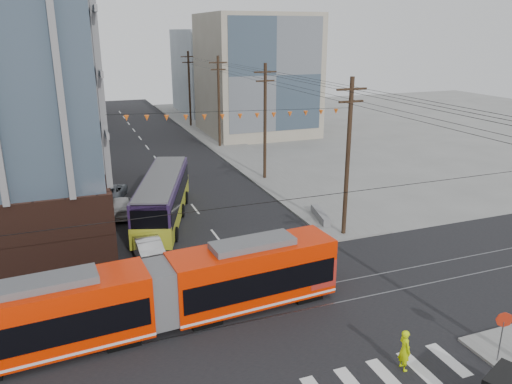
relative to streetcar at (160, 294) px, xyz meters
The scene contains 13 objects.
ground 7.23m from the streetcar, 35.67° to the right, with size 160.00×160.00×0.00m, color slate.
bg_bldg_ne_near 49.37m from the streetcar, 63.71° to the left, with size 14.00×14.00×16.00m, color gray.
bg_bldg_nw_far 68.91m from the streetcar, 96.97° to the left, with size 16.00×18.00×20.00m, color gray.
bg_bldg_ne_far 68.36m from the streetcar, 69.66° to the left, with size 16.00×16.00×14.00m, color #8C99A5.
utility_pole_far 53.95m from the streetcar, 74.70° to the left, with size 0.30×0.30×11.00m, color black.
streetcar is the anchor object (origin of this frame).
city_bus 14.71m from the streetcar, 78.65° to the left, with size 2.73×12.59×3.57m, color #2B1B42, non-canonical shape.
parked_car_silver 8.51m from the streetcar, 85.91° to the left, with size 1.54×4.41×1.45m, color silver.
parked_car_white 16.81m from the streetcar, 89.89° to the left, with size 1.94×4.78×1.39m, color silver.
parked_car_grey 21.09m from the streetcar, 90.84° to the left, with size 2.11×4.57×1.27m, color #515761.
pedestrian 11.38m from the streetcar, 37.17° to the right, with size 0.69×0.45×1.88m, color #CBED05.
stop_sign 15.37m from the streetcar, 31.45° to the right, with size 0.72×0.72×2.37m, color red, non-canonical shape.
jersey_barrier 17.28m from the streetcar, 35.63° to the left, with size 0.80×3.57×0.71m, color slate.
Camera 1 is at (-8.95, -17.33, 13.81)m, focal length 35.00 mm.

